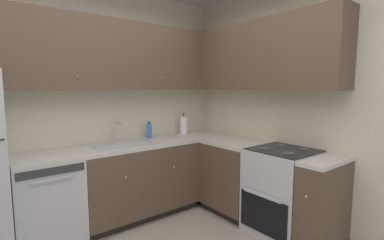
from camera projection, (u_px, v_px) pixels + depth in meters
wall_back at (88, 104)px, 3.22m from camera, size 3.56×0.05×2.67m
wall_right at (311, 106)px, 2.96m from camera, size 0.05×3.49×2.67m
dishwasher at (47, 201)px, 2.75m from camera, size 0.60×0.63×0.85m
lower_cabinets_back at (138, 180)px, 3.36m from camera, size 1.36×0.62×0.85m
countertop_back at (137, 144)px, 3.30m from camera, size 2.57×0.60×0.03m
lower_cabinets_right at (254, 184)px, 3.23m from camera, size 0.62×1.57×0.85m
countertop_right at (255, 146)px, 3.17m from camera, size 0.60×1.57×0.03m
oven_range at (283, 191)px, 2.95m from camera, size 0.68×0.62×1.04m
upper_cabinets_back at (117, 56)px, 3.19m from camera, size 2.25×0.34×0.76m
upper_cabinets_right at (253, 56)px, 3.28m from camera, size 0.32×2.12×0.76m
sink at (126, 148)px, 3.18m from camera, size 0.69×0.40×0.10m
faucet at (118, 130)px, 3.33m from camera, size 0.07×0.16×0.24m
soap_bottle at (149, 131)px, 3.59m from camera, size 0.06×0.06×0.21m
paper_towel_roll at (184, 125)px, 3.90m from camera, size 0.11×0.11×0.30m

